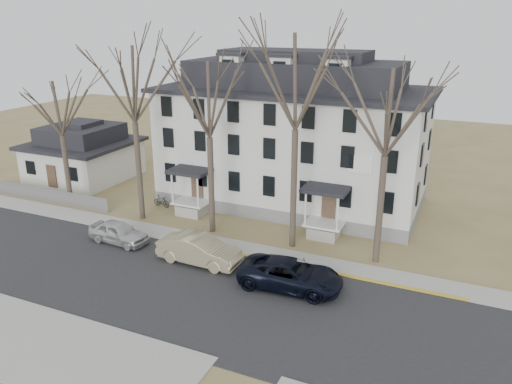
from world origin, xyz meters
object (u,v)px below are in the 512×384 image
at_px(tree_mid_right, 389,107).
at_px(car_silver, 119,233).
at_px(small_house, 83,155).
at_px(car_navy, 290,275).
at_px(tree_far_left, 132,79).
at_px(tree_mid_left, 208,95).
at_px(car_tan, 199,250).
at_px(bicycle_left, 186,207).
at_px(bicycle_right, 161,202).
at_px(tree_center, 297,75).
at_px(boarding_house, 293,137).
at_px(tree_bungalow, 58,104).

distance_m(tree_mid_right, car_silver, 19.03).
relative_size(small_house, car_navy, 1.49).
bearing_deg(car_navy, car_silver, 82.75).
relative_size(tree_far_left, car_navy, 2.36).
height_order(tree_mid_left, tree_mid_right, same).
bearing_deg(car_tan, tree_mid_right, -63.53).
bearing_deg(car_tan, bicycle_left, 38.07).
xyz_separation_m(car_silver, car_navy, (12.55, -0.93, 0.08)).
bearing_deg(car_silver, bicycle_left, -6.82).
height_order(car_navy, bicycle_right, car_navy).
distance_m(tree_mid_left, tree_center, 6.18).
bearing_deg(car_navy, boarding_house, 16.64).
relative_size(boarding_house, tree_mid_left, 1.63).
height_order(tree_mid_right, car_tan, tree_mid_right).
relative_size(car_silver, car_navy, 0.73).
distance_m(car_tan, bicycle_left, 8.72).
bearing_deg(tree_bungalow, bicycle_right, 19.70).
bearing_deg(boarding_house, car_silver, -122.05).
bearing_deg(bicycle_left, car_silver, 155.72).
height_order(tree_far_left, tree_center, tree_center).
height_order(tree_center, car_tan, tree_center).
height_order(tree_mid_right, tree_bungalow, tree_mid_right).
distance_m(tree_far_left, car_silver, 10.59).
bearing_deg(tree_mid_left, tree_center, 0.00).
bearing_deg(tree_mid_left, bicycle_right, 157.30).
bearing_deg(boarding_house, bicycle_right, -147.89).
bearing_deg(tree_mid_left, tree_far_left, 180.00).
bearing_deg(bicycle_left, boarding_house, -62.51).
height_order(small_house, tree_mid_left, tree_mid_left).
bearing_deg(tree_mid_right, car_silver, -165.30).
relative_size(tree_far_left, bicycle_right, 8.83).
distance_m(small_house, tree_center, 25.41).
relative_size(tree_far_left, tree_bungalow, 1.27).
relative_size(tree_mid_left, car_silver, 2.99).
bearing_deg(car_silver, car_tan, -89.81).
xyz_separation_m(bicycle_left, bicycle_right, (-2.42, 0.17, -0.01)).
bearing_deg(tree_mid_left, car_tan, -70.62).
height_order(car_silver, bicycle_right, car_silver).
xyz_separation_m(car_silver, bicycle_right, (-1.22, 6.78, -0.26)).
distance_m(tree_center, bicycle_left, 14.48).
xyz_separation_m(car_tan, bicycle_left, (-5.21, 6.97, -0.39)).
bearing_deg(tree_mid_left, bicycle_left, 146.88).
xyz_separation_m(tree_bungalow, car_silver, (8.22, -4.27, -7.39)).
bearing_deg(tree_mid_right, car_navy, -125.66).
xyz_separation_m(tree_center, car_navy, (1.77, -5.20, -10.28)).
distance_m(car_tan, bicycle_right, 10.46).
height_order(tree_center, bicycle_left, tree_center).
distance_m(car_silver, car_tan, 6.42).
height_order(tree_mid_right, bicycle_left, tree_mid_right).
bearing_deg(bicycle_left, tree_bungalow, 89.94).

